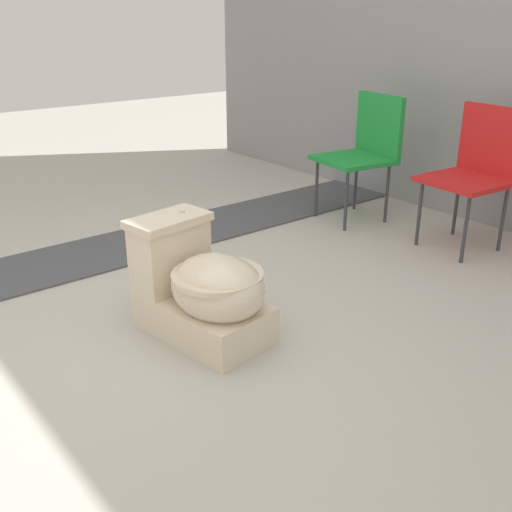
% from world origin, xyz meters
% --- Properties ---
extents(ground_plane, '(14.00, 14.00, 0.00)m').
position_xyz_m(ground_plane, '(0.00, 0.00, 0.00)').
color(ground_plane, '#B7B2A8').
extents(gravel_strip, '(0.56, 8.00, 0.01)m').
position_xyz_m(gravel_strip, '(-1.16, 0.50, 0.01)').
color(gravel_strip, '#4C4C51').
rests_on(gravel_strip, ground).
extents(toilet, '(0.68, 0.46, 0.52)m').
position_xyz_m(toilet, '(0.02, 0.21, 0.22)').
color(toilet, beige).
rests_on(toilet, ground).
extents(folding_chair_left, '(0.51, 0.51, 0.83)m').
position_xyz_m(folding_chair_left, '(-0.67, 2.00, 0.51)').
color(folding_chair_left, '#1E8C38').
rests_on(folding_chair_left, ground).
extents(folding_chair_middle, '(0.48, 0.48, 0.83)m').
position_xyz_m(folding_chair_middle, '(0.11, 2.11, 0.51)').
color(folding_chair_middle, red).
rests_on(folding_chair_middle, ground).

